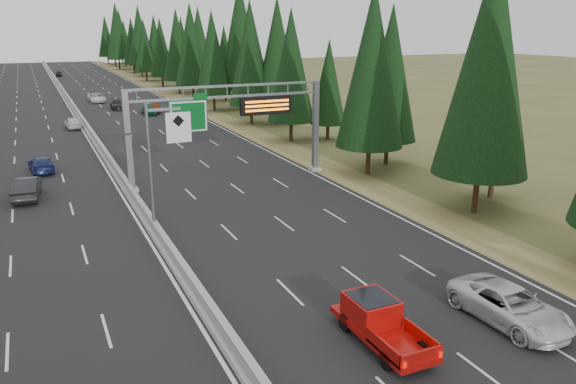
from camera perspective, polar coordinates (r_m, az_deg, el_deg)
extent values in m
cube|color=black|center=(88.76, -20.72, 7.51)|extent=(32.00, 260.00, 0.08)
cube|color=olive|center=(91.71, -9.49, 8.59)|extent=(3.60, 260.00, 0.06)
cube|color=gray|center=(88.74, -20.73, 7.63)|extent=(0.70, 260.00, 0.30)
cube|color=gray|center=(88.68, -20.75, 7.88)|extent=(0.30, 260.00, 0.60)
cube|color=slate|center=(43.98, -15.93, 4.92)|extent=(0.45, 0.45, 7.80)
cube|color=gray|center=(44.84, -15.55, 0.23)|extent=(0.90, 0.90, 0.30)
cube|color=slate|center=(48.86, 2.81, 6.65)|extent=(0.45, 0.45, 7.80)
cube|color=gray|center=(49.65, 2.75, 2.38)|extent=(0.90, 0.90, 0.30)
cube|color=slate|center=(45.26, -6.22, 10.67)|extent=(15.85, 0.35, 0.16)
cube|color=slate|center=(45.35, -6.19, 9.61)|extent=(15.85, 0.35, 0.16)
cube|color=#054C19|center=(44.37, -10.07, 7.57)|extent=(3.00, 0.10, 2.50)
cube|color=silver|center=(44.31, -10.05, 7.56)|extent=(2.85, 0.02, 2.35)
cube|color=#054C19|center=(44.43, -8.91, 9.59)|extent=(1.10, 0.10, 0.45)
cube|color=black|center=(46.30, -2.21, 8.80)|extent=(4.50, 0.40, 1.50)
cube|color=orange|center=(46.05, -2.11, 9.20)|extent=(3.80, 0.02, 0.18)
cube|color=orange|center=(46.10, -2.11, 8.77)|extent=(3.80, 0.02, 0.18)
cube|color=orange|center=(46.15, -2.10, 8.34)|extent=(3.80, 0.02, 0.18)
cylinder|color=slate|center=(34.27, -13.80, 2.08)|extent=(0.20, 0.20, 8.00)
cube|color=gray|center=(35.41, -13.37, -4.04)|extent=(0.50, 0.50, 0.20)
cube|color=slate|center=(33.77, -12.54, 8.19)|extent=(2.00, 0.15, 0.15)
cube|color=silver|center=(34.00, -11.06, 6.45)|extent=(1.50, 0.06, 1.80)
cylinder|color=black|center=(40.34, 18.54, -0.11)|extent=(0.40, 0.40, 2.79)
cone|color=black|center=(38.88, 19.73, 12.29)|extent=(6.28, 6.28, 14.65)
cylinder|color=black|center=(44.34, 19.96, 0.56)|extent=(0.40, 0.40, 1.82)
cone|color=black|center=(43.22, 20.70, 7.83)|extent=(4.09, 4.09, 9.55)
cylinder|color=black|center=(48.67, 8.14, 3.19)|extent=(0.40, 0.40, 2.52)
cone|color=black|center=(47.50, 8.53, 12.49)|extent=(5.68, 5.68, 13.25)
cylinder|color=black|center=(52.69, 9.96, 4.00)|extent=(0.40, 0.40, 2.29)
cone|color=black|center=(51.65, 10.36, 11.77)|extent=(5.15, 5.15, 12.01)
cylinder|color=black|center=(62.47, 0.30, 6.20)|extent=(0.40, 0.40, 2.29)
cone|color=black|center=(61.59, 0.31, 12.76)|extent=(5.15, 5.15, 12.01)
cylinder|color=black|center=(63.85, 4.05, 6.15)|extent=(0.40, 0.40, 1.77)
cone|color=black|center=(63.09, 4.15, 11.11)|extent=(3.99, 3.99, 9.31)
cylinder|color=black|center=(74.07, -3.73, 7.88)|extent=(0.40, 0.40, 2.51)
cone|color=black|center=(73.31, -3.85, 13.95)|extent=(5.64, 5.64, 13.16)
cylinder|color=black|center=(73.66, -1.07, 7.89)|extent=(0.40, 0.40, 2.55)
cone|color=black|center=(72.89, -1.10, 14.09)|extent=(5.74, 5.74, 13.39)
cylinder|color=black|center=(85.97, -7.50, 8.93)|extent=(0.40, 0.40, 2.35)
cone|color=black|center=(85.32, -7.68, 13.81)|extent=(5.28, 5.28, 12.32)
cylinder|color=black|center=(87.85, -4.73, 9.39)|extent=(0.40, 0.40, 3.02)
cone|color=black|center=(87.19, -4.89, 15.57)|extent=(6.80, 6.80, 15.87)
cylinder|color=black|center=(97.71, -9.60, 9.81)|extent=(0.40, 0.40, 2.58)
cone|color=black|center=(97.13, -9.83, 14.53)|extent=(5.80, 5.80, 13.53)
cylinder|color=black|center=(98.26, -6.35, 9.81)|extent=(0.40, 0.40, 2.00)
cone|color=black|center=(97.73, -6.47, 13.45)|extent=(4.50, 4.50, 10.51)
cylinder|color=black|center=(109.98, -10.98, 10.44)|extent=(0.40, 0.40, 2.48)
cone|color=black|center=(109.46, -11.21, 14.48)|extent=(5.58, 5.58, 13.03)
cylinder|color=black|center=(112.84, -8.86, 10.71)|extent=(0.40, 0.40, 2.56)
cone|color=black|center=(112.33, -9.04, 14.77)|extent=(5.75, 5.75, 13.42)
cylinder|color=black|center=(122.50, -12.61, 10.87)|extent=(0.40, 0.40, 2.16)
cone|color=black|center=(122.06, -12.81, 14.02)|extent=(4.85, 4.85, 11.32)
cylinder|color=black|center=(124.47, -10.56, 11.10)|extent=(0.40, 0.40, 2.30)
cone|color=black|center=(124.03, -10.74, 14.40)|extent=(5.16, 5.16, 12.05)
cylinder|color=black|center=(136.15, -14.17, 11.32)|extent=(0.40, 0.40, 2.24)
cone|color=black|center=(135.76, -14.38, 14.25)|extent=(5.03, 5.03, 11.74)
cylinder|color=black|center=(138.04, -12.62, 11.49)|extent=(0.40, 0.40, 2.28)
cone|color=black|center=(137.64, -12.82, 14.45)|extent=(5.14, 5.14, 11.99)
cylinder|color=black|center=(150.54, -14.63, 11.84)|extent=(0.40, 0.40, 2.78)
cone|color=black|center=(150.16, -14.88, 15.14)|extent=(6.25, 6.25, 14.58)
cylinder|color=black|center=(150.69, -13.20, 11.88)|extent=(0.40, 0.40, 2.42)
cone|color=black|center=(150.32, -13.40, 14.75)|extent=(5.45, 5.45, 12.71)
cylinder|color=black|center=(161.58, -15.37, 12.00)|extent=(0.40, 0.40, 2.34)
cone|color=black|center=(161.24, -15.57, 14.59)|extent=(5.27, 5.27, 12.29)
cylinder|color=black|center=(164.45, -14.24, 12.09)|extent=(0.40, 0.40, 1.98)
cone|color=black|center=(164.14, -14.40, 14.23)|extent=(4.45, 4.45, 10.38)
cylinder|color=black|center=(174.43, -16.75, 12.30)|extent=(0.40, 0.40, 3.01)
cone|color=black|center=(174.10, -17.01, 15.38)|extent=(6.78, 6.78, 15.82)
cylinder|color=black|center=(177.38, -15.30, 12.33)|extent=(0.40, 0.40, 2.13)
cone|color=black|center=(177.08, -15.47, 14.47)|extent=(4.80, 4.80, 11.20)
cylinder|color=black|center=(189.87, -17.10, 12.43)|extent=(0.40, 0.40, 2.12)
cone|color=black|center=(189.59, -17.27, 14.42)|extent=(4.78, 4.78, 11.15)
cylinder|color=black|center=(189.21, -16.12, 12.51)|extent=(0.40, 0.40, 2.27)
cone|color=black|center=(188.92, -16.29, 14.66)|extent=(5.11, 5.11, 11.93)
cylinder|color=black|center=(200.30, -17.81, 12.60)|extent=(0.40, 0.40, 2.51)
cone|color=black|center=(200.02, -18.02, 14.84)|extent=(5.65, 5.65, 13.18)
cylinder|color=black|center=(202.35, -16.49, 12.79)|extent=(0.40, 0.40, 2.82)
cone|color=black|center=(202.06, -16.70, 15.27)|extent=(6.35, 6.35, 14.82)
imported|color=silver|center=(26.30, 21.60, -10.66)|extent=(2.82, 5.69, 1.55)
cylinder|color=black|center=(22.01, 10.09, -16.51)|extent=(0.28, 0.74, 0.74)
cylinder|color=black|center=(22.83, 13.48, -15.40)|extent=(0.28, 0.74, 0.74)
cylinder|color=black|center=(24.19, 5.89, -13.05)|extent=(0.28, 0.74, 0.74)
cylinder|color=black|center=(24.94, 9.09, -12.21)|extent=(0.28, 0.74, 0.74)
cube|color=#AA0E0A|center=(23.42, 9.51, -13.88)|extent=(1.85, 5.19, 0.28)
cube|color=#AA0E0A|center=(23.70, 8.44, -11.63)|extent=(1.76, 2.04, 1.02)
cube|color=black|center=(23.57, 8.47, -11.03)|extent=(1.58, 1.76, 0.51)
cube|color=#AA0E0A|center=(21.84, 9.66, -15.32)|extent=(0.09, 2.23, 0.56)
cube|color=#AA0E0A|center=(22.77, 13.46, -14.14)|extent=(0.09, 2.23, 0.56)
cube|color=#AA0E0A|center=(21.55, 13.40, -16.04)|extent=(1.85, 0.09, 0.56)
imported|color=#13543A|center=(83.92, -13.95, 8.16)|extent=(1.98, 4.43, 1.48)
imported|color=#541C0C|center=(85.50, -13.37, 8.28)|extent=(1.75, 4.07, 1.30)
imported|color=black|center=(90.88, -16.93, 8.53)|extent=(2.33, 5.04, 1.43)
imported|color=silver|center=(100.02, -18.88, 9.03)|extent=(2.73, 5.33, 1.44)
imported|color=black|center=(155.88, -22.27, 11.07)|extent=(1.77, 3.99, 1.34)
imported|color=black|center=(45.64, -25.04, 0.41)|extent=(2.18, 5.10, 1.63)
imported|color=navy|center=(53.57, -23.79, 2.59)|extent=(2.27, 4.68, 1.31)
imported|color=silver|center=(75.04, -21.05, 6.58)|extent=(1.92, 4.24, 1.41)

